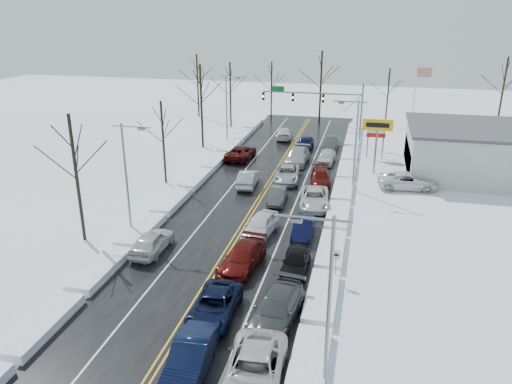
% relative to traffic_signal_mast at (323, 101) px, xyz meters
% --- Properties ---
extents(ground, '(160.00, 160.00, 0.00)m').
position_rel_traffic_signal_mast_xyz_m(ground, '(-3.45, -27.99, -5.48)').
color(ground, white).
rests_on(ground, ground).
extents(road_surface, '(14.00, 84.00, 0.01)m').
position_rel_traffic_signal_mast_xyz_m(road_surface, '(-3.45, -25.99, -5.47)').
color(road_surface, black).
rests_on(road_surface, ground).
extents(snow_bank_left, '(1.86, 72.00, 0.58)m').
position_rel_traffic_signal_mast_xyz_m(snow_bank_left, '(-11.05, -25.99, -5.48)').
color(snow_bank_left, white).
rests_on(snow_bank_left, ground).
extents(snow_bank_right, '(1.86, 72.00, 0.58)m').
position_rel_traffic_signal_mast_xyz_m(snow_bank_right, '(4.15, -25.99, -5.48)').
color(snow_bank_right, white).
rests_on(snow_bank_right, ground).
extents(traffic_signal_mast, '(13.28, 0.39, 8.00)m').
position_rel_traffic_signal_mast_xyz_m(traffic_signal_mast, '(0.00, 0.00, 0.00)').
color(traffic_signal_mast, slate).
rests_on(traffic_signal_mast, ground).
extents(tires_plus_sign, '(3.20, 0.34, 6.00)m').
position_rel_traffic_signal_mast_xyz_m(tires_plus_sign, '(7.05, -12.00, -0.49)').
color(tires_plus_sign, slate).
rests_on(tires_plus_sign, ground).
extents(used_vehicles_sign, '(2.20, 0.22, 4.65)m').
position_rel_traffic_signal_mast_xyz_m(used_vehicles_sign, '(7.05, -5.99, -2.16)').
color(used_vehicles_sign, slate).
rests_on(used_vehicles_sign, ground).
extents(speed_limit_sign, '(0.55, 0.09, 2.35)m').
position_rel_traffic_signal_mast_xyz_m(speed_limit_sign, '(4.75, -35.99, -3.84)').
color(speed_limit_sign, slate).
rests_on(speed_limit_sign, ground).
extents(flagpole, '(1.87, 1.20, 10.00)m').
position_rel_traffic_signal_mast_xyz_m(flagpole, '(11.72, 2.01, 0.45)').
color(flagpole, silver).
rests_on(flagpole, ground).
extents(dealership_building, '(20.40, 12.40, 5.30)m').
position_rel_traffic_signal_mast_xyz_m(dealership_building, '(20.53, -9.99, -2.82)').
color(dealership_building, beige).
rests_on(dealership_building, ground).
extents(streetlight_se, '(3.20, 0.25, 9.00)m').
position_rel_traffic_signal_mast_xyz_m(streetlight_se, '(4.85, -45.99, -0.17)').
color(streetlight_se, slate).
rests_on(streetlight_se, ground).
extents(streetlight_ne, '(3.20, 0.25, 9.00)m').
position_rel_traffic_signal_mast_xyz_m(streetlight_ne, '(4.85, -17.99, -0.17)').
color(streetlight_ne, slate).
rests_on(streetlight_ne, ground).
extents(streetlight_sw, '(3.20, 0.25, 9.00)m').
position_rel_traffic_signal_mast_xyz_m(streetlight_sw, '(-11.74, -31.99, -0.17)').
color(streetlight_sw, slate).
rests_on(streetlight_sw, ground).
extents(streetlight_nw, '(3.20, 0.25, 9.00)m').
position_rel_traffic_signal_mast_xyz_m(streetlight_nw, '(-11.74, -3.99, -0.17)').
color(streetlight_nw, slate).
rests_on(streetlight_nw, ground).
extents(tree_left_b, '(4.00, 4.00, 10.00)m').
position_rel_traffic_signal_mast_xyz_m(tree_left_b, '(-14.95, -33.99, 1.51)').
color(tree_left_b, '#2D231C').
rests_on(tree_left_b, ground).
extents(tree_left_c, '(3.40, 3.40, 8.50)m').
position_rel_traffic_signal_mast_xyz_m(tree_left_c, '(-13.95, -19.99, 0.46)').
color(tree_left_c, '#2D231C').
rests_on(tree_left_c, ground).
extents(tree_left_d, '(4.20, 4.20, 10.50)m').
position_rel_traffic_signal_mast_xyz_m(tree_left_d, '(-14.65, -5.99, 1.86)').
color(tree_left_d, '#2D231C').
rests_on(tree_left_d, ground).
extents(tree_left_e, '(3.80, 3.80, 9.50)m').
position_rel_traffic_signal_mast_xyz_m(tree_left_e, '(-14.25, 6.01, 1.16)').
color(tree_left_e, '#2D231C').
rests_on(tree_left_e, ground).
extents(tree_far_a, '(4.00, 4.00, 10.00)m').
position_rel_traffic_signal_mast_xyz_m(tree_far_a, '(-21.45, 12.01, 1.51)').
color(tree_far_a, '#2D231C').
rests_on(tree_far_a, ground).
extents(tree_far_b, '(3.60, 3.60, 9.00)m').
position_rel_traffic_signal_mast_xyz_m(tree_far_b, '(-9.45, 13.01, 0.81)').
color(tree_far_b, '#2D231C').
rests_on(tree_far_b, ground).
extents(tree_far_c, '(4.40, 4.40, 11.00)m').
position_rel_traffic_signal_mast_xyz_m(tree_far_c, '(-1.45, 11.01, 2.21)').
color(tree_far_c, '#2D231C').
rests_on(tree_far_c, ground).
extents(tree_far_d, '(3.40, 3.40, 8.50)m').
position_rel_traffic_signal_mast_xyz_m(tree_far_d, '(8.55, 12.51, 0.46)').
color(tree_far_d, '#2D231C').
rests_on(tree_far_d, ground).
extents(tree_far_e, '(4.20, 4.20, 10.50)m').
position_rel_traffic_signal_mast_xyz_m(tree_far_e, '(24.55, 13.01, 1.86)').
color(tree_far_e, '#2D231C').
rests_on(tree_far_e, ground).
extents(queued_car_1, '(2.07, 5.25, 1.70)m').
position_rel_traffic_signal_mast_xyz_m(queued_car_1, '(-1.60, -46.36, -5.48)').
color(queued_car_1, black).
rests_on(queued_car_1, ground).
extents(queued_car_2, '(2.59, 5.41, 1.49)m').
position_rel_traffic_signal_mast_xyz_m(queued_car_2, '(-1.86, -41.61, -5.48)').
color(queued_car_2, black).
rests_on(queued_car_2, ground).
extents(queued_car_3, '(2.88, 5.76, 1.61)m').
position_rel_traffic_signal_mast_xyz_m(queued_car_3, '(-1.72, -35.61, -5.48)').
color(queued_car_3, '#4F0C0A').
rests_on(queued_car_3, ground).
extents(queued_car_4, '(2.59, 5.12, 1.67)m').
position_rel_traffic_signal_mast_xyz_m(queued_car_4, '(-1.66, -29.97, -5.48)').
color(queued_car_4, white).
rests_on(queued_car_4, ground).
extents(queued_car_5, '(1.62, 4.25, 1.38)m').
position_rel_traffic_signal_mast_xyz_m(queued_car_5, '(-1.62, -22.78, -5.48)').
color(queued_car_5, '#45474A').
rests_on(queued_car_5, ground).
extents(queued_car_6, '(3.12, 5.75, 1.53)m').
position_rel_traffic_signal_mast_xyz_m(queued_car_6, '(-1.81, -16.59, -5.48)').
color(queued_car_6, '#B0B2B8').
rests_on(queued_car_6, ground).
extents(queued_car_7, '(2.54, 5.88, 1.68)m').
position_rel_traffic_signal_mast_xyz_m(queued_car_7, '(-1.66, -10.20, -5.48)').
color(queued_car_7, '#A5A8AD').
rests_on(queued_car_7, ground).
extents(queued_car_8, '(1.96, 4.63, 1.56)m').
position_rel_traffic_signal_mast_xyz_m(queued_car_8, '(-1.60, -4.06, -5.48)').
color(queued_car_8, black).
rests_on(queued_car_8, ground).
extents(queued_car_10, '(3.12, 6.17, 1.67)m').
position_rel_traffic_signal_mast_xyz_m(queued_car_10, '(1.71, -46.59, -5.48)').
color(queued_car_10, silver).
rests_on(queued_car_10, ground).
extents(queued_car_11, '(3.04, 6.06, 1.69)m').
position_rel_traffic_signal_mast_xyz_m(queued_car_11, '(1.78, -41.25, -5.48)').
color(queued_car_11, '#3C3E41').
rests_on(queued_car_11, ground).
extents(queued_car_12, '(1.86, 4.49, 1.52)m').
position_rel_traffic_signal_mast_xyz_m(queued_car_12, '(1.97, -35.13, -5.48)').
color(queued_car_12, black).
rests_on(queued_car_12, ground).
extents(queued_car_13, '(1.62, 4.40, 1.44)m').
position_rel_traffic_signal_mast_xyz_m(queued_car_13, '(1.72, -29.54, -5.48)').
color(queued_car_13, black).
rests_on(queued_car_13, ground).
extents(queued_car_14, '(3.25, 5.91, 1.57)m').
position_rel_traffic_signal_mast_xyz_m(queued_car_14, '(1.82, -23.01, -5.48)').
color(queued_car_14, silver).
rests_on(queued_car_14, ground).
extents(queued_car_15, '(2.65, 5.25, 1.46)m').
position_rel_traffic_signal_mast_xyz_m(queued_car_15, '(1.73, -16.91, -5.48)').
color(queued_car_15, '#490C09').
rests_on(queued_car_15, ground).
extents(queued_car_16, '(2.08, 4.66, 1.56)m').
position_rel_traffic_signal_mast_xyz_m(queued_car_16, '(1.61, -9.43, -5.48)').
color(queued_car_16, silver).
rests_on(queued_car_16, ground).
extents(queued_car_17, '(1.76, 4.64, 1.51)m').
position_rel_traffic_signal_mast_xyz_m(queued_car_17, '(1.69, -2.91, -5.48)').
color(queued_car_17, '#3D4042').
rests_on(queued_car_17, ground).
extents(oncoming_car_0, '(2.01, 4.94, 1.60)m').
position_rel_traffic_signal_mast_xyz_m(oncoming_car_0, '(-5.40, -19.08, -5.48)').
color(oncoming_car_0, '#AFB2B7').
rests_on(oncoming_car_0, ground).
extents(oncoming_car_1, '(2.96, 5.92, 1.61)m').
position_rel_traffic_signal_mast_xyz_m(oncoming_car_1, '(-8.51, -10.02, -5.48)').
color(oncoming_car_1, '#460909').
rests_on(oncoming_car_1, ground).
extents(oncoming_car_2, '(2.77, 5.38, 1.49)m').
position_rel_traffic_signal_mast_xyz_m(oncoming_car_2, '(-5.16, 0.76, -5.48)').
color(oncoming_car_2, silver).
rests_on(oncoming_car_2, ground).
extents(oncoming_car_3, '(1.97, 4.83, 1.64)m').
position_rel_traffic_signal_mast_xyz_m(oncoming_car_3, '(-8.89, -34.72, -5.48)').
color(oncoming_car_3, silver).
rests_on(oncoming_car_3, ground).
extents(parked_car_0, '(6.18, 3.31, 1.65)m').
position_rel_traffic_signal_mast_xyz_m(parked_car_0, '(10.41, -16.24, -5.48)').
color(parked_car_0, white).
rests_on(parked_car_0, ground).
extents(parked_car_1, '(2.91, 5.95, 1.67)m').
position_rel_traffic_signal_mast_xyz_m(parked_car_1, '(13.52, -11.80, -5.48)').
color(parked_car_1, '#424547').
rests_on(parked_car_1, ground).
extents(parked_car_2, '(1.85, 4.27, 1.43)m').
position_rel_traffic_signal_mast_xyz_m(parked_car_2, '(11.73, -6.96, -5.48)').
color(parked_car_2, black).
rests_on(parked_car_2, ground).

